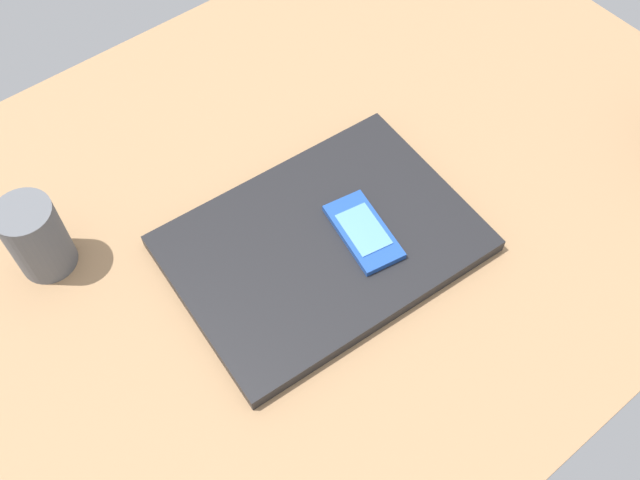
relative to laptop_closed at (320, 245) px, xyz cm
name	(u,v)px	position (x,y,z in cm)	size (l,w,h in cm)	color
desk_surface	(294,224)	(0.40, 5.67, -2.40)	(120.00, 80.00, 3.00)	#9E7751
laptop_closed	(320,245)	(0.00, 0.00, 0.00)	(34.26, 24.48, 1.81)	black
cell_phone_on_laptop	(363,231)	(4.54, -2.33, 1.35)	(6.94, 11.18, 0.96)	#1E479E
pen_cup	(36,237)	(-25.43, 18.28, 3.99)	(6.40, 6.40, 9.78)	#595B60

